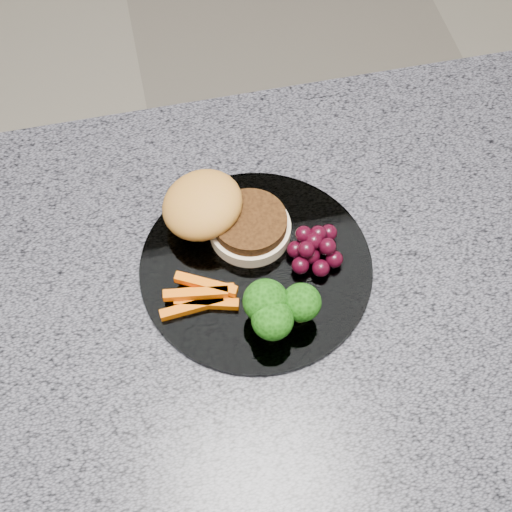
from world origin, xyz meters
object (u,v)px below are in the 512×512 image
(plate, at_px, (256,267))
(burger, at_px, (219,215))
(grape_bunch, at_px, (315,248))
(island_cabinet, at_px, (208,441))

(plate, height_order, burger, burger)
(plate, distance_m, grape_bunch, 0.07)
(island_cabinet, xyz_separation_m, grape_bunch, (0.16, 0.04, 0.49))
(island_cabinet, xyz_separation_m, burger, (0.06, 0.10, 0.50))
(island_cabinet, height_order, grape_bunch, grape_bunch)
(island_cabinet, relative_size, burger, 7.53)
(burger, height_order, grape_bunch, burger)
(plate, bearing_deg, island_cabinet, -157.55)
(grape_bunch, bearing_deg, plate, 179.30)
(plate, xyz_separation_m, grape_bunch, (0.07, -0.00, 0.02))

